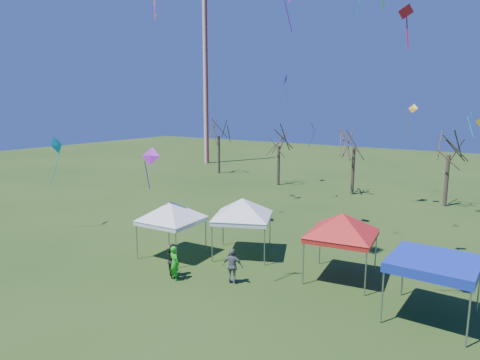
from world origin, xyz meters
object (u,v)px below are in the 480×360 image
(tree_2, at_px, (355,130))
(tent_white_mid, at_px, (242,202))
(tent_white_west, at_px, (171,205))
(radio_mast, at_px, (206,77))
(tree_1, at_px, (279,132))
(tent_red, at_px, (342,218))
(person_green, at_px, (174,263))
(tree_3, at_px, (450,136))
(tent_blue, at_px, (434,264))
(person_grey, at_px, (233,266))
(person_dark, at_px, (173,260))
(tree_0, at_px, (219,122))

(tree_2, relative_size, tent_white_mid, 1.96)
(tent_white_west, distance_m, tent_white_mid, 4.12)
(radio_mast, height_order, tree_1, radio_mast)
(tree_2, height_order, tent_red, tree_2)
(person_green, bearing_deg, tent_white_west, -32.71)
(tree_3, bearing_deg, radio_mast, 163.69)
(radio_mast, bearing_deg, tree_3, -16.31)
(tent_white_west, relative_size, tent_white_mid, 1.02)
(tent_blue, bearing_deg, tent_white_mid, 169.22)
(tent_red, xyz_separation_m, tent_blue, (4.61, -1.87, -0.81))
(person_grey, bearing_deg, person_dark, 1.48)
(tent_white_mid, height_order, tent_red, tent_red)
(tree_1, distance_m, tent_red, 25.59)
(tent_blue, bearing_deg, tree_0, 139.43)
(tree_1, xyz_separation_m, tree_3, (16.80, -0.60, 0.29))
(tent_red, xyz_separation_m, person_grey, (-4.24, -3.51, -2.32))
(tent_white_west, xyz_separation_m, tent_white_mid, (3.31, 2.45, 0.14))
(tent_white_mid, height_order, tent_blue, tent_white_mid)
(tent_white_mid, xyz_separation_m, tent_red, (6.08, -0.17, 0.03))
(tree_0, bearing_deg, tree_3, -7.08)
(tree_1, distance_m, person_grey, 26.87)
(tent_white_mid, xyz_separation_m, tent_blue, (10.69, -2.04, -0.78))
(tree_1, bearing_deg, tree_3, -2.06)
(tree_0, relative_size, person_dark, 4.89)
(tree_2, relative_size, tent_blue, 2.40)
(person_green, bearing_deg, tree_0, -44.55)
(tent_white_west, bearing_deg, tent_blue, 1.69)
(tree_3, relative_size, tent_white_west, 1.85)
(tent_white_west, bearing_deg, person_grey, -13.45)
(tree_0, xyz_separation_m, tree_1, (10.08, -2.73, -0.70))
(person_green, bearing_deg, person_dark, -29.48)
(person_dark, bearing_deg, tent_red, -113.92)
(tree_1, relative_size, tent_red, 1.68)
(tree_1, distance_m, tent_blue, 29.98)
(radio_mast, xyz_separation_m, tree_1, (17.23, -9.35, -6.71))
(tent_red, xyz_separation_m, person_dark, (-7.32, -4.44, -2.36))
(tent_blue, distance_m, person_green, 12.00)
(tent_blue, height_order, person_dark, tent_blue)
(radio_mast, distance_m, tent_white_west, 40.60)
(tree_1, xyz_separation_m, tent_blue, (19.46, -22.55, -3.38))
(tree_1, xyz_separation_m, tent_white_mid, (8.76, -20.52, -2.60))
(radio_mast, distance_m, tree_0, 11.45)
(tree_1, distance_m, tree_2, 8.42)
(tent_white_west, xyz_separation_m, person_green, (2.46, -2.51, -2.15))
(tree_3, relative_size, person_grey, 4.40)
(tree_2, bearing_deg, tree_3, -2.27)
(person_dark, bearing_deg, person_green, 172.46)
(person_green, xyz_separation_m, person_dark, (-0.39, 0.36, -0.04))
(tree_3, bearing_deg, tent_white_mid, -111.97)
(tree_1, xyz_separation_m, person_grey, (10.61, -24.20, -4.89))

